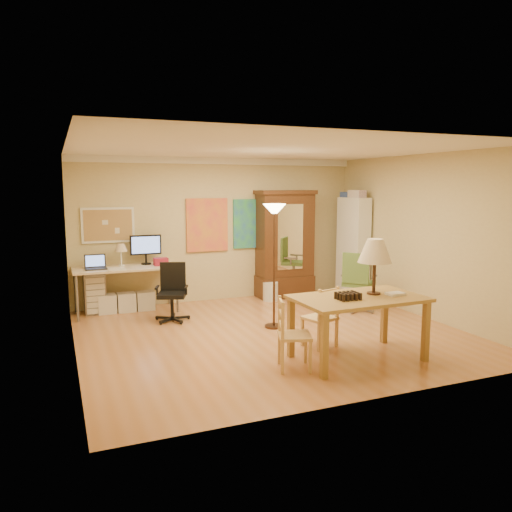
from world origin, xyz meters
name	(u,v)px	position (x,y,z in m)	size (l,w,h in m)	color
floor	(272,334)	(0.00, 0.00, 0.00)	(5.50, 5.50, 0.00)	#AF6F3E
crown_molding	(219,161)	(0.00, 2.46, 2.64)	(5.50, 0.08, 0.12)	white
corkboard	(108,225)	(-2.05, 2.47, 1.50)	(0.90, 0.04, 0.62)	tan
art_panel_left	(207,225)	(-0.25, 2.47, 1.45)	(0.80, 0.04, 1.00)	gold
art_panel_right	(252,224)	(0.65, 2.47, 1.45)	(0.75, 0.04, 0.95)	#2A6AA9
dining_table	(365,284)	(0.66, -1.38, 0.96)	(1.64, 1.01, 1.52)	olive
ladder_chair_back	(321,319)	(0.37, -0.81, 0.39)	(0.48, 0.47, 0.84)	tan
ladder_chair_left	(292,336)	(-0.36, -1.40, 0.40)	(0.49, 0.50, 0.86)	tan
torchiere_lamp	(274,229)	(0.16, 0.30, 1.53)	(0.35, 0.35, 1.91)	#3E2619
computer_desk	(128,284)	(-1.79, 2.16, 0.48)	(1.75, 0.76, 1.32)	#C0A58D
office_chair_black	(172,305)	(-1.21, 1.28, 0.25)	(0.58, 0.58, 0.94)	black
office_chair_green	(358,295)	(1.95, 0.68, 0.28)	(0.67, 0.67, 1.05)	slate
drawer_cart	(95,293)	(-2.34, 2.27, 0.35)	(0.35, 0.42, 0.70)	slate
armoire	(285,251)	(1.26, 2.24, 0.91)	(1.14, 0.54, 2.10)	#341A0E
bookshelf	(353,247)	(2.55, 1.80, 0.97)	(0.29, 0.78, 1.95)	white
wastebin	(270,291)	(0.85, 1.99, 0.18)	(0.29, 0.29, 0.36)	silver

